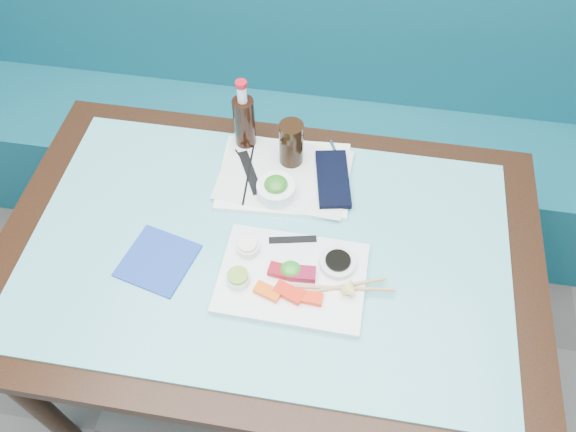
% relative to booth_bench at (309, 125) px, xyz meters
% --- Properties ---
extents(booth_bench, '(3.00, 0.56, 1.17)m').
position_rel_booth_bench_xyz_m(booth_bench, '(0.00, 0.00, 0.00)').
color(booth_bench, '#0F515F').
rests_on(booth_bench, ground).
extents(dining_table, '(1.40, 0.90, 0.75)m').
position_rel_booth_bench_xyz_m(dining_table, '(0.00, -0.84, 0.29)').
color(dining_table, black).
rests_on(dining_table, ground).
extents(glass_top, '(1.22, 0.76, 0.01)m').
position_rel_booth_bench_xyz_m(glass_top, '(0.00, -0.84, 0.38)').
color(glass_top, '#5DB4BA').
rests_on(glass_top, dining_table).
extents(sashimi_plate, '(0.36, 0.26, 0.02)m').
position_rel_booth_bench_xyz_m(sashimi_plate, '(0.08, -0.92, 0.39)').
color(sashimi_plate, white).
rests_on(sashimi_plate, glass_top).
extents(salmon_left, '(0.07, 0.05, 0.02)m').
position_rel_booth_bench_xyz_m(salmon_left, '(0.03, -0.98, 0.41)').
color(salmon_left, '#FF570A').
rests_on(salmon_left, sashimi_plate).
extents(salmon_mid, '(0.08, 0.06, 0.02)m').
position_rel_booth_bench_xyz_m(salmon_mid, '(0.08, -0.97, 0.41)').
color(salmon_mid, red).
rests_on(salmon_mid, sashimi_plate).
extents(salmon_right, '(0.06, 0.03, 0.02)m').
position_rel_booth_bench_xyz_m(salmon_right, '(0.13, -0.98, 0.41)').
color(salmon_right, '#FF2B0A').
rests_on(salmon_right, sashimi_plate).
extents(tuna_left, '(0.06, 0.04, 0.02)m').
position_rel_booth_bench_xyz_m(tuna_left, '(0.05, -0.92, 0.41)').
color(tuna_left, maroon).
rests_on(tuna_left, sashimi_plate).
extents(tuna_right, '(0.07, 0.04, 0.02)m').
position_rel_booth_bench_xyz_m(tuna_right, '(0.10, -0.92, 0.41)').
color(tuna_right, maroon).
rests_on(tuna_right, sashimi_plate).
extents(seaweed_garnish, '(0.06, 0.06, 0.03)m').
position_rel_booth_bench_xyz_m(seaweed_garnish, '(0.07, -0.91, 0.42)').
color(seaweed_garnish, '#278B20').
rests_on(seaweed_garnish, sashimi_plate).
extents(ramekin_wasabi, '(0.06, 0.06, 0.02)m').
position_rel_booth_bench_xyz_m(ramekin_wasabi, '(-0.05, -0.96, 0.41)').
color(ramekin_wasabi, white).
rests_on(ramekin_wasabi, sashimi_plate).
extents(wasabi_fill, '(0.05, 0.05, 0.01)m').
position_rel_booth_bench_xyz_m(wasabi_fill, '(-0.05, -0.96, 0.43)').
color(wasabi_fill, '#76AB37').
rests_on(wasabi_fill, ramekin_wasabi).
extents(ramekin_ginger, '(0.07, 0.07, 0.02)m').
position_rel_booth_bench_xyz_m(ramekin_ginger, '(-0.04, -0.87, 0.41)').
color(ramekin_ginger, silver).
rests_on(ramekin_ginger, sashimi_plate).
extents(ginger_fill, '(0.06, 0.06, 0.01)m').
position_rel_booth_bench_xyz_m(ginger_fill, '(-0.04, -0.87, 0.43)').
color(ginger_fill, white).
rests_on(ginger_fill, ramekin_ginger).
extents(soy_dish, '(0.11, 0.11, 0.02)m').
position_rel_booth_bench_xyz_m(soy_dish, '(0.18, -0.87, 0.41)').
color(soy_dish, silver).
rests_on(soy_dish, sashimi_plate).
extents(soy_fill, '(0.07, 0.07, 0.01)m').
position_rel_booth_bench_xyz_m(soy_fill, '(0.18, -0.87, 0.42)').
color(soy_fill, black).
rests_on(soy_fill, soy_dish).
extents(lemon_wedge, '(0.05, 0.05, 0.04)m').
position_rel_booth_bench_xyz_m(lemon_wedge, '(0.22, -0.95, 0.42)').
color(lemon_wedge, '#F9E475').
rests_on(lemon_wedge, sashimi_plate).
extents(chopstick_sleeve, '(0.12, 0.04, 0.00)m').
position_rel_booth_bench_xyz_m(chopstick_sleeve, '(0.06, -0.82, 0.40)').
color(chopstick_sleeve, black).
rests_on(chopstick_sleeve, sashimi_plate).
extents(wooden_chopstick_a, '(0.23, 0.10, 0.01)m').
position_rel_booth_bench_xyz_m(wooden_chopstick_a, '(0.19, -0.94, 0.41)').
color(wooden_chopstick_a, tan).
rests_on(wooden_chopstick_a, sashimi_plate).
extents(wooden_chopstick_b, '(0.26, 0.04, 0.01)m').
position_rel_booth_bench_xyz_m(wooden_chopstick_b, '(0.20, -0.94, 0.41)').
color(wooden_chopstick_b, tan).
rests_on(wooden_chopstick_b, sashimi_plate).
extents(serving_tray, '(0.37, 0.29, 0.01)m').
position_rel_booth_bench_xyz_m(serving_tray, '(0.00, -0.60, 0.39)').
color(serving_tray, white).
rests_on(serving_tray, glass_top).
extents(paper_placemat, '(0.37, 0.27, 0.00)m').
position_rel_booth_bench_xyz_m(paper_placemat, '(0.00, -0.60, 0.40)').
color(paper_placemat, silver).
rests_on(paper_placemat, serving_tray).
extents(seaweed_bowl, '(0.13, 0.13, 0.04)m').
position_rel_booth_bench_xyz_m(seaweed_bowl, '(-0.01, -0.68, 0.42)').
color(seaweed_bowl, white).
rests_on(seaweed_bowl, serving_tray).
extents(seaweed_salad, '(0.07, 0.07, 0.03)m').
position_rel_booth_bench_xyz_m(seaweed_salad, '(-0.01, -0.68, 0.44)').
color(seaweed_salad, '#26761B').
rests_on(seaweed_salad, seaweed_bowl).
extents(cola_glass, '(0.08, 0.08, 0.14)m').
position_rel_booth_bench_xyz_m(cola_glass, '(0.01, -0.55, 0.47)').
color(cola_glass, black).
rests_on(cola_glass, serving_tray).
extents(navy_pouch, '(0.12, 0.21, 0.02)m').
position_rel_booth_bench_xyz_m(navy_pouch, '(0.14, -0.60, 0.40)').
color(navy_pouch, black).
rests_on(navy_pouch, serving_tray).
extents(fork, '(0.04, 0.08, 0.01)m').
position_rel_booth_bench_xyz_m(fork, '(0.13, -0.50, 0.40)').
color(fork, white).
rests_on(fork, serving_tray).
extents(black_chopstick_a, '(0.02, 0.23, 0.01)m').
position_rel_booth_bench_xyz_m(black_chopstick_a, '(-0.09, -0.61, 0.40)').
color(black_chopstick_a, black).
rests_on(black_chopstick_a, serving_tray).
extents(black_chopstick_b, '(0.13, 0.16, 0.01)m').
position_rel_booth_bench_xyz_m(black_chopstick_b, '(-0.09, -0.61, 0.40)').
color(black_chopstick_b, black).
rests_on(black_chopstick_b, serving_tray).
extents(tray_sleeve, '(0.10, 0.16, 0.00)m').
position_rel_booth_bench_xyz_m(tray_sleeve, '(-0.09, -0.61, 0.40)').
color(tray_sleeve, black).
rests_on(tray_sleeve, serving_tray).
extents(cola_bottle_body, '(0.07, 0.07, 0.17)m').
position_rel_booth_bench_xyz_m(cola_bottle_body, '(-0.13, -0.50, 0.47)').
color(cola_bottle_body, black).
rests_on(cola_bottle_body, glass_top).
extents(cola_bottle_neck, '(0.03, 0.03, 0.05)m').
position_rel_booth_bench_xyz_m(cola_bottle_neck, '(-0.13, -0.50, 0.58)').
color(cola_bottle_neck, white).
rests_on(cola_bottle_neck, cola_bottle_body).
extents(cola_bottle_cap, '(0.04, 0.04, 0.01)m').
position_rel_booth_bench_xyz_m(cola_bottle_cap, '(-0.13, -0.50, 0.61)').
color(cola_bottle_cap, red).
rests_on(cola_bottle_cap, cola_bottle_neck).
extents(blue_napkin, '(0.20, 0.20, 0.01)m').
position_rel_booth_bench_xyz_m(blue_napkin, '(-0.26, -0.92, 0.39)').
color(blue_napkin, navy).
rests_on(blue_napkin, glass_top).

